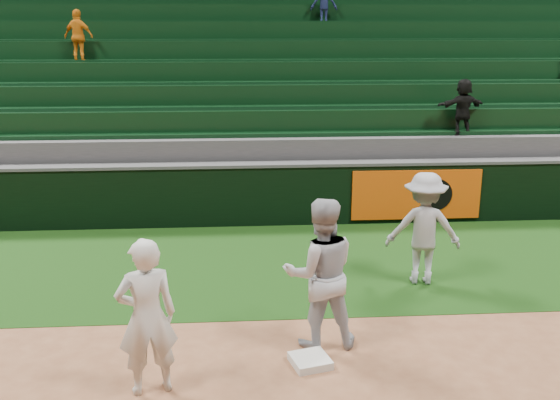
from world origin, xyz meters
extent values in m
plane|color=brown|center=(0.00, 0.00, 0.00)|extent=(70.00, 70.00, 0.00)
cube|color=black|center=(0.00, 3.00, 0.00)|extent=(36.00, 4.20, 0.01)
cube|color=silver|center=(0.27, -0.27, 0.05)|extent=(0.52, 0.52, 0.10)
imported|color=silver|center=(-1.53, -0.69, 0.88)|extent=(0.73, 0.58, 1.76)
imported|color=#ADB0B8|center=(0.43, 0.22, 0.95)|extent=(0.96, 0.77, 1.89)
imported|color=#9CA0A9|center=(2.26, 2.06, 0.88)|extent=(1.22, 0.83, 1.74)
cube|color=black|center=(0.00, 5.20, 0.60)|extent=(36.00, 0.35, 1.20)
cube|color=#D84C0A|center=(3.00, 5.01, 0.60)|extent=(2.60, 0.05, 1.00)
cylinder|color=black|center=(3.40, 4.98, 0.60)|extent=(0.64, 0.02, 0.64)
cylinder|color=white|center=(3.25, 4.96, 0.72)|extent=(0.14, 0.02, 0.14)
cube|color=#424244|center=(0.00, 5.20, 1.22)|extent=(36.00, 0.40, 0.06)
cube|color=#39393C|center=(0.00, 5.92, 0.82)|extent=(36.00, 0.85, 1.65)
cube|color=black|center=(0.00, 6.18, 1.90)|extent=(36.00, 0.14, 0.50)
cube|color=black|center=(0.00, 6.01, 1.69)|extent=(36.00, 0.45, 0.08)
cube|color=#39393C|center=(0.00, 6.78, 1.05)|extent=(36.00, 0.85, 2.10)
cube|color=black|center=(0.00, 7.03, 2.35)|extent=(36.00, 0.14, 0.50)
cube|color=black|center=(0.00, 6.86, 2.14)|extent=(36.00, 0.45, 0.08)
cube|color=#39393C|center=(0.00, 7.62, 1.27)|extent=(36.00, 0.85, 2.55)
cube|color=black|center=(0.00, 7.88, 2.80)|extent=(36.00, 0.14, 0.50)
cube|color=black|center=(0.00, 7.71, 2.59)|extent=(36.00, 0.45, 0.08)
cube|color=#39393C|center=(0.00, 8.47, 1.50)|extent=(36.00, 0.85, 3.00)
cube|color=black|center=(0.00, 8.73, 3.25)|extent=(36.00, 0.14, 0.50)
cube|color=black|center=(0.00, 8.56, 3.04)|extent=(36.00, 0.45, 0.08)
cube|color=#39393C|center=(0.00, 9.32, 1.73)|extent=(36.00, 0.85, 3.45)
cube|color=black|center=(0.00, 9.58, 3.70)|extent=(36.00, 0.14, 0.50)
cube|color=black|center=(0.00, 9.41, 3.49)|extent=(36.00, 0.45, 0.08)
cube|color=#39393C|center=(0.00, 10.18, 1.95)|extent=(36.00, 0.85, 3.90)
cube|color=black|center=(0.00, 10.43, 4.15)|extent=(36.00, 0.14, 0.50)
cube|color=black|center=(0.00, 10.26, 3.94)|extent=(36.00, 0.45, 0.08)
cube|color=#39393C|center=(0.00, 11.02, 2.17)|extent=(36.00, 0.85, 4.35)
cube|color=black|center=(0.00, 11.11, 4.39)|extent=(36.00, 0.45, 0.08)
imported|color=orange|center=(-4.17, 8.43, 3.61)|extent=(0.77, 0.50, 1.22)
imported|color=black|center=(4.13, 5.88, 2.23)|extent=(1.13, 0.60, 1.16)
imported|color=#101837|center=(1.77, 10.13, 4.44)|extent=(0.72, 0.44, 1.08)
camera|label=1|loc=(-0.53, -6.77, 3.83)|focal=40.00mm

